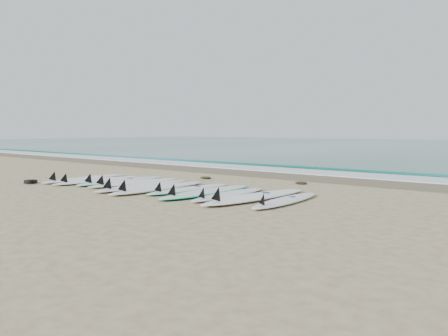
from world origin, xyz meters
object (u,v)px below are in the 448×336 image
Objects in this scene: surfboard_5 at (157,187)px; leash_coil at (31,181)px; surfboard_10 at (285,200)px; surfboard_0 at (83,178)px.

leash_coil is (-3.37, -1.16, -0.01)m from surfboard_5.
leash_coil is (-6.44, -1.50, -0.00)m from surfboard_10.
surfboard_10 is 5.03× the size of leash_coil.
surfboard_5 reaches higher than surfboard_0.
surfboard_5 is at bearing -5.85° from surfboard_0.
surfboard_5 is 6.11× the size of leash_coil.
surfboard_0 reaches higher than leash_coil.
surfboard_10 is at bearing 4.14° from surfboard_5.
surfboard_10 is at bearing 13.12° from leash_coil.
surfboard_0 is 2.95m from surfboard_5.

